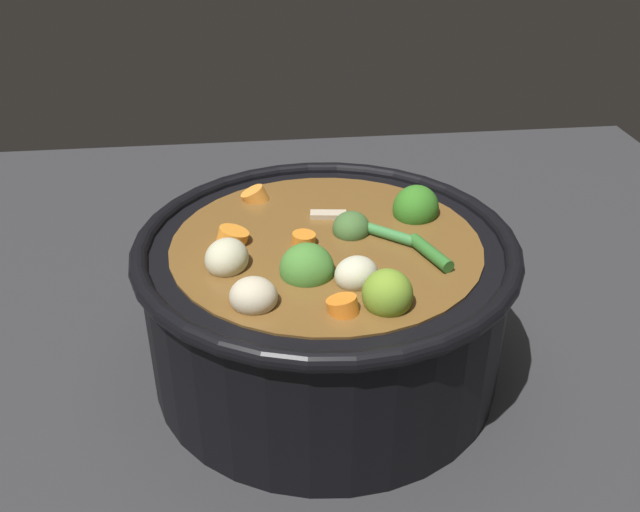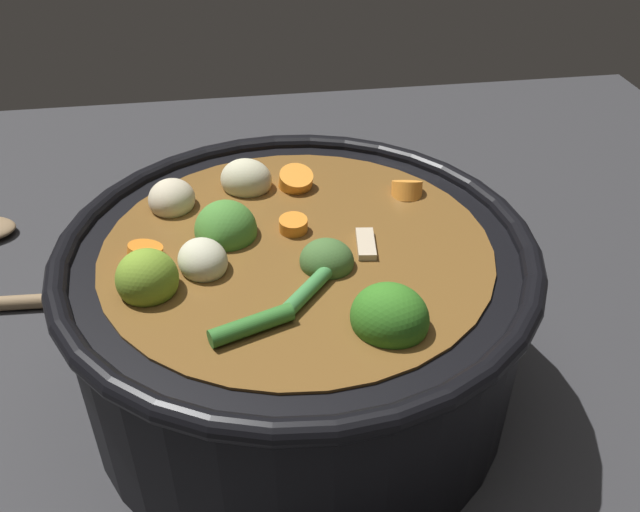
% 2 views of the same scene
% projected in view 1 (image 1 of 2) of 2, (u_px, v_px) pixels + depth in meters
% --- Properties ---
extents(ground_plane, '(1.10, 1.10, 0.00)m').
position_uv_depth(ground_plane, '(325.00, 365.00, 0.63)').
color(ground_plane, '#2D2D30').
extents(cooking_pot, '(0.31, 0.31, 0.15)m').
position_uv_depth(cooking_pot, '(326.00, 301.00, 0.59)').
color(cooking_pot, black).
rests_on(cooking_pot, ground_plane).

